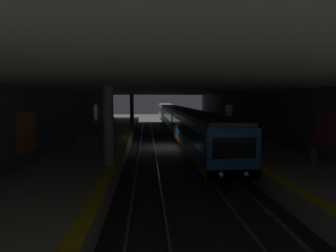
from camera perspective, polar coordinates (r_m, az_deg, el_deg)
The scene contains 22 objects.
ground_plane at distance 28.37m, azimuth 0.21°, elevation -4.34°, with size 120.00×120.00×0.00m, color #2D302D.
track_left at distance 28.61m, azimuth 4.62°, elevation -4.11°, with size 60.00×1.53×0.16m.
track_right at distance 28.27m, azimuth -4.25°, elevation -4.22°, with size 60.00×1.53×0.16m.
platform_left at distance 29.52m, azimuth 13.01°, elevation -3.06°, with size 60.00×5.30×1.06m.
platform_right at distance 28.54m, azimuth -13.03°, elevation -3.36°, with size 60.00×5.30×1.06m.
wall_left at distance 30.26m, azimuth 18.36°, elevation 1.34°, with size 60.00×0.56×5.60m.
wall_right at distance 28.87m, azimuth -18.83°, elevation 1.14°, with size 60.00×0.56×5.60m.
ceiling_slab at distance 27.96m, azimuth 0.22°, elevation 7.45°, with size 60.00×19.40×0.40m.
pillar_near at distance 16.25m, azimuth -11.92°, elevation -0.06°, with size 0.56×0.56×4.55m.
pillar_far at distance 40.33m, azimuth -7.35°, elevation 3.32°, with size 0.56×0.56×4.55m.
metro_train at distance 43.71m, azimuth 1.51°, elevation 1.83°, with size 59.39×2.83×3.49m.
bench_left_near at distance 29.62m, azimuth 16.99°, elevation -1.09°, with size 1.70×0.47×0.86m.
bench_left_mid at distance 37.45m, azimuth 12.39°, elevation 0.38°, with size 1.70×0.47×0.86m.
bench_left_far at distance 40.60m, azimuth 11.06°, elevation 0.80°, with size 1.70×0.47×0.86m.
bench_right_near at distance 24.33m, azimuth -19.38°, elevation -2.57°, with size 1.70×0.47×0.86m.
bench_right_mid at distance 29.08m, azimuth -16.85°, elevation -1.20°, with size 1.70×0.47×0.86m.
person_waiting_near at distance 38.72m, azimuth 8.88°, elevation 1.04°, with size 0.60×0.22×1.52m.
person_walking_mid at distance 21.10m, azimuth -13.65°, elevation -2.53°, with size 0.60×0.23×1.69m.
person_standing_far at distance 34.83m, azimuth -11.02°, elevation 0.71°, with size 0.60×0.24×1.73m.
suitcase_rolling at distance 28.97m, azimuth -13.87°, elevation -1.51°, with size 0.36×0.24×0.98m.
backpack_on_floor at distance 29.46m, azimuth 11.33°, elevation -1.62°, with size 0.30×0.20×0.40m.
trash_bin at distance 19.15m, azimuth 27.36°, elevation -5.32°, with size 0.44×0.44×0.85m.
Camera 1 is at (-27.86, 2.17, 4.89)m, focal length 30.07 mm.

